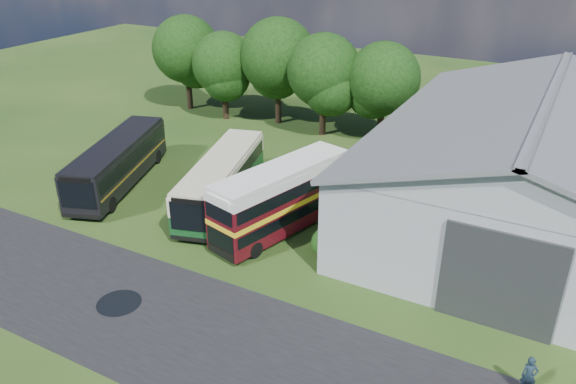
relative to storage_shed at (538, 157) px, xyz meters
The scene contains 16 objects.
ground 22.31m from the storage_shed, 133.18° to the right, with size 120.00×120.00×0.00m, color #1A3812.
asphalt_road 22.84m from the storage_shed, 122.30° to the right, with size 60.00×8.00×0.02m, color black.
puddle 25.50m from the storage_shed, 130.99° to the right, with size 2.20×2.20×0.01m, color black.
storage_shed is the anchor object (origin of this frame).
tree_left_a 34.12m from the storage_shed, 165.53° to the left, with size 6.46×6.46×9.12m.
tree_left_b 29.01m from the storage_shed, 164.98° to the left, with size 5.78×5.78×8.16m.
tree_mid 24.71m from the storage_shed, 159.03° to the left, with size 6.80×6.80×9.60m.
tree_right_a 19.68m from the storage_shed, 156.53° to the left, with size 6.26×6.26×8.83m.
tree_right_b 15.65m from the storage_shed, 146.47° to the left, with size 5.98×5.98×8.45m.
shrub_front 14.33m from the storage_shed, 133.27° to the right, with size 1.70×1.70×1.70m, color #194714.
shrub_mid 13.02m from the storage_shed, 139.65° to the right, with size 1.60×1.60×1.60m, color #194714.
shrub_back 11.90m from the storage_shed, 147.52° to the right, with size 1.80×1.80×1.80m, color #194714.
bus_green_single 19.79m from the storage_shed, 157.87° to the right, with size 5.68×11.80×3.17m.
bus_maroon_double 15.74m from the storage_shed, 146.08° to the right, with size 4.93×10.05×4.19m.
bus_dark_single 27.73m from the storage_shed, 162.19° to the right, with size 6.45×11.92×3.22m.
visitor_a 16.05m from the storage_shed, 82.63° to the right, with size 0.62×0.41×1.71m, color #162531.
Camera 1 is at (16.58, -18.88, 17.09)m, focal length 35.00 mm.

